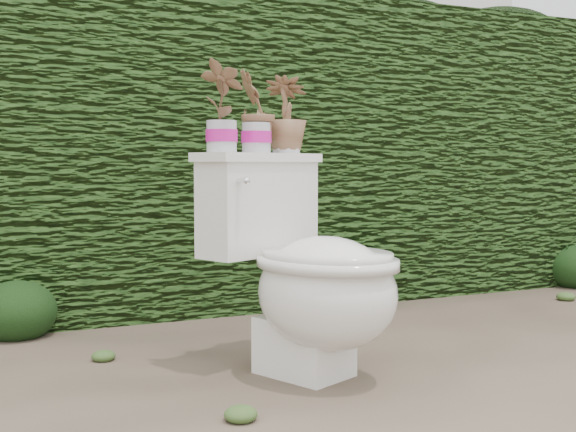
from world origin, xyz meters
name	(u,v)px	position (x,y,z in m)	size (l,w,h in m)	color
ground	(298,383)	(0.00, 0.00, 0.00)	(60.00, 60.00, 0.00)	#7B6955
hedge	(171,153)	(0.00, 1.60, 0.80)	(8.00, 1.00, 1.60)	#32571D
house_wall	(119,51)	(0.60, 6.00, 2.00)	(8.00, 3.50, 4.00)	silver
toilet	(308,275)	(0.07, 0.06, 0.36)	(0.69, 0.80, 0.78)	white
potted_plant_left	(221,108)	(-0.19, 0.21, 0.93)	(0.16, 0.11, 0.30)	#3E7B26
potted_plant_center	(256,114)	(-0.04, 0.28, 0.92)	(0.16, 0.13, 0.28)	#3E7B26
potted_plant_right	(286,117)	(0.11, 0.34, 0.91)	(0.15, 0.15, 0.28)	#3E7B26
liriope_clump_1	(16,305)	(-0.82, 1.10, 0.14)	(0.34, 0.34, 0.27)	#1C3A14
liriope_clump_2	(349,273)	(0.79, 1.08, 0.17)	(0.44, 0.44, 0.35)	#1C3A14
liriope_clump_3	(576,263)	(2.37, 1.08, 0.14)	(0.35, 0.35, 0.28)	#1C3A14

